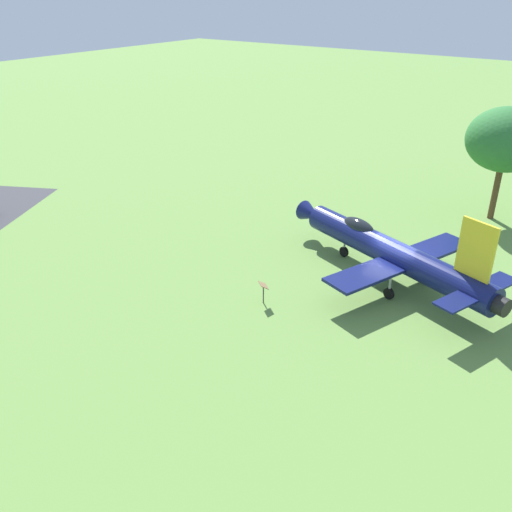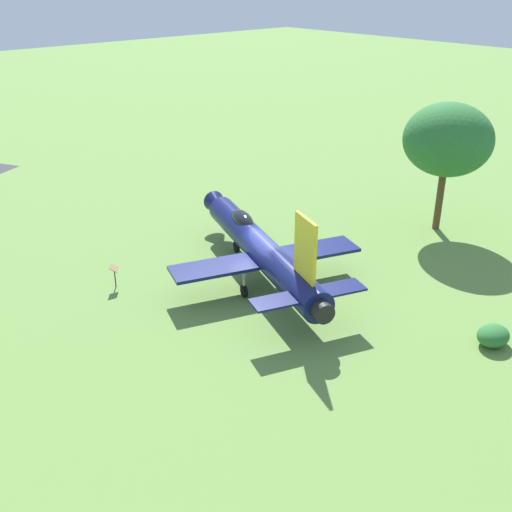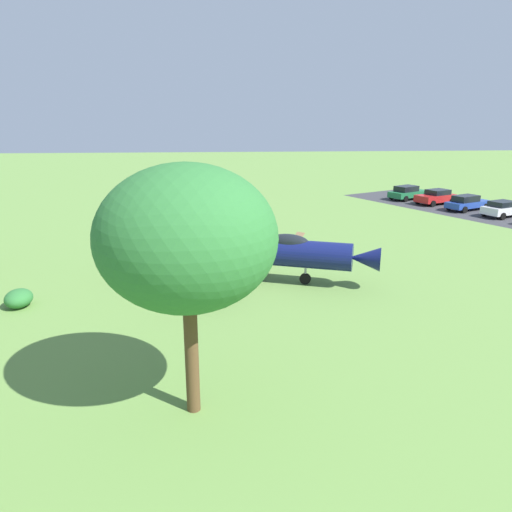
% 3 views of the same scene
% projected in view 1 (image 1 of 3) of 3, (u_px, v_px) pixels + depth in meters
% --- Properties ---
extents(ground_plane, '(200.00, 200.00, 0.00)m').
position_uv_depth(ground_plane, '(390.00, 281.00, 29.42)').
color(ground_plane, '#668E42').
extents(display_jet, '(9.50, 13.59, 5.09)m').
position_uv_depth(display_jet, '(389.00, 250.00, 28.89)').
color(display_jet, '#111951').
rests_on(display_jet, ground_plane).
extents(shade_tree, '(4.90, 5.07, 7.49)m').
position_uv_depth(shade_tree, '(506.00, 140.00, 34.84)').
color(shade_tree, brown).
rests_on(shade_tree, ground_plane).
extents(info_plaque, '(0.68, 0.72, 1.14)m').
position_uv_depth(info_plaque, '(263.00, 288.00, 27.05)').
color(info_plaque, '#333333').
rests_on(info_plaque, ground_plane).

